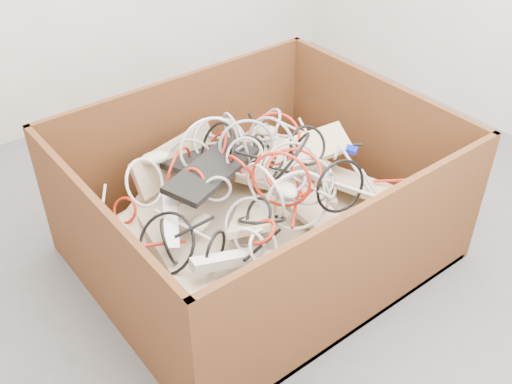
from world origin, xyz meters
TOP-DOWN VIEW (x-y plane):
  - ground at (0.00, 0.00)m, footprint 3.00×3.00m
  - cardboard_box at (-0.18, 0.00)m, footprint 1.33×1.11m
  - keyboard_pile at (-0.16, 0.05)m, footprint 1.12×0.96m
  - mice_scatter at (-0.27, 0.02)m, footprint 0.68×0.73m
  - power_strip_left at (-0.54, 0.02)m, footprint 0.18×0.26m
  - power_strip_right at (-0.48, -0.24)m, footprint 0.26×0.11m
  - vga_plug at (0.29, -0.05)m, footprint 0.06×0.06m
  - cable_tangle at (-0.20, 0.02)m, footprint 1.07×0.96m

SIDE VIEW (x-z plane):
  - ground at x=0.00m, z-range 0.00..0.00m
  - cardboard_box at x=-0.18m, z-range -0.16..0.45m
  - keyboard_pile at x=-0.16m, z-range 0.12..0.45m
  - power_strip_right at x=-0.48m, z-range 0.28..0.36m
  - vga_plug at x=0.29m, z-range 0.34..0.37m
  - power_strip_left at x=-0.54m, z-range 0.31..0.42m
  - mice_scatter at x=-0.27m, z-range 0.27..0.47m
  - cable_tangle at x=-0.20m, z-range 0.19..0.63m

